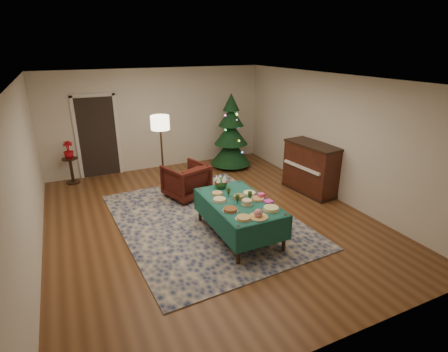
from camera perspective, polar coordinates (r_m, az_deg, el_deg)
name	(u,v)px	position (r m, az deg, el deg)	size (l,w,h in m)	color
room_shell	(207,154)	(6.54, -2.79, 3.63)	(7.00, 7.00, 7.00)	#593319
doorway	(98,135)	(9.56, -19.95, 6.34)	(1.08, 0.04, 2.16)	black
rug	(205,219)	(7.00, -3.05, -7.09)	(3.20, 4.20, 0.02)	#131D48
buffet_table	(239,208)	(6.22, 2.45, -5.25)	(1.05, 1.78, 0.69)	black
platter_0	(243,218)	(5.55, 3.20, -6.86)	(0.26, 0.26, 0.04)	silver
platter_1	(258,214)	(5.60, 5.62, -6.24)	(0.32, 0.32, 0.15)	silver
platter_2	(271,209)	(5.87, 7.68, -5.31)	(0.29, 0.29, 0.06)	silver
platter_3	(230,210)	(5.80, 1.04, -5.51)	(0.26, 0.26, 0.05)	silver
platter_4	(247,202)	(6.01, 3.75, -4.34)	(0.21, 0.21, 0.09)	silver
platter_5	(258,199)	(6.22, 5.53, -3.74)	(0.26, 0.26, 0.04)	silver
platter_6	(219,200)	(6.15, -0.74, -3.91)	(0.26, 0.26, 0.05)	silver
platter_7	(239,197)	(6.24, 2.44, -3.45)	(0.23, 0.23, 0.07)	silver
platter_8	(249,193)	(6.45, 4.17, -2.79)	(0.26, 0.26, 0.04)	silver
platter_9	(217,193)	(6.42, -1.12, -2.85)	(0.22, 0.22, 0.04)	silver
goblet_0	(228,192)	(6.32, 0.73, -2.57)	(0.07, 0.07, 0.16)	#2D471E
goblet_1	(250,195)	(6.18, 4.25, -3.19)	(0.07, 0.07, 0.16)	#2D471E
goblet_2	(237,199)	(6.04, 2.21, -3.73)	(0.07, 0.07, 0.16)	#2D471E
napkin_stack	(268,202)	(6.14, 7.25, -4.17)	(0.14, 0.14, 0.04)	#D83CAB
gift_box	(261,196)	(6.28, 6.05, -3.23)	(0.11, 0.11, 0.09)	#E33F78
centerpiece	(221,182)	(6.66, -0.53, -0.99)	(0.25, 0.25, 0.28)	#1E4C1E
armchair	(186,179)	(7.87, -6.20, -0.53)	(0.84, 0.79, 0.86)	#40140D
floor_lamp	(160,127)	(8.20, -10.36, 7.84)	(0.43, 0.43, 1.76)	#A57F3F
side_table	(72,171)	(9.47, -23.61, 0.76)	(0.36, 0.36, 0.65)	black
potted_plant	(69,154)	(9.34, -24.01, 3.37)	(0.24, 0.42, 0.24)	#AC0C12
christmas_tree	(231,135)	(9.71, 1.14, 6.75)	(1.38, 1.38, 2.06)	black
piano	(311,169)	(8.33, 14.04, 1.18)	(0.77, 1.41, 1.17)	black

